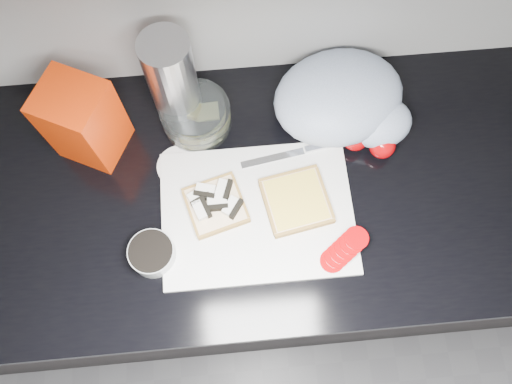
# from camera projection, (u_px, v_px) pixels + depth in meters

# --- Properties ---
(base_cabinet) EXTENTS (3.50, 0.60, 0.86)m
(base_cabinet) POSITION_uv_depth(u_px,v_px,m) (252.00, 241.00, 1.51)
(base_cabinet) COLOR black
(base_cabinet) RESTS_ON ground
(countertop) EXTENTS (3.50, 0.64, 0.04)m
(countertop) POSITION_uv_depth(u_px,v_px,m) (251.00, 189.00, 1.09)
(countertop) COLOR black
(countertop) RESTS_ON base_cabinet
(cutting_board) EXTENTS (0.40, 0.30, 0.01)m
(cutting_board) POSITION_uv_depth(u_px,v_px,m) (257.00, 213.00, 1.05)
(cutting_board) COLOR silver
(cutting_board) RESTS_ON countertop
(bread_left) EXTENTS (0.15, 0.15, 0.04)m
(bread_left) POSITION_uv_depth(u_px,v_px,m) (215.00, 204.00, 1.03)
(bread_left) COLOR beige
(bread_left) RESTS_ON cutting_board
(bread_right) EXTENTS (0.16, 0.16, 0.02)m
(bread_right) POSITION_uv_depth(u_px,v_px,m) (296.00, 201.00, 1.04)
(bread_right) COLOR beige
(bread_right) RESTS_ON cutting_board
(tomato_slices) EXTENTS (0.11, 0.10, 0.02)m
(tomato_slices) POSITION_uv_depth(u_px,v_px,m) (344.00, 250.00, 1.00)
(tomato_slices) COLOR #AC0307
(tomato_slices) RESTS_ON cutting_board
(knife) EXTENTS (0.21, 0.05, 0.01)m
(knife) POSITION_uv_depth(u_px,v_px,m) (300.00, 152.00, 1.09)
(knife) COLOR silver
(knife) RESTS_ON cutting_board
(seed_tub) EXTENTS (0.09, 0.09, 0.05)m
(seed_tub) POSITION_uv_depth(u_px,v_px,m) (152.00, 253.00, 1.00)
(seed_tub) COLOR #ADB2B3
(seed_tub) RESTS_ON countertop
(tub_lid) EXTENTS (0.13, 0.13, 0.01)m
(tub_lid) POSITION_uv_depth(u_px,v_px,m) (180.00, 166.00, 1.09)
(tub_lid) COLOR silver
(tub_lid) RESTS_ON countertop
(glass_bowl) EXTENTS (0.15, 0.15, 0.06)m
(glass_bowl) POSITION_uv_depth(u_px,v_px,m) (196.00, 116.00, 1.10)
(glass_bowl) COLOR silver
(glass_bowl) RESTS_ON countertop
(bread_bag) EXTENTS (0.17, 0.16, 0.20)m
(bread_bag) POSITION_uv_depth(u_px,v_px,m) (83.00, 121.00, 1.02)
(bread_bag) COLOR red
(bread_bag) RESTS_ON countertop
(steel_canister) EXTENTS (0.10, 0.10, 0.24)m
(steel_canister) POSITION_uv_depth(u_px,v_px,m) (173.00, 81.00, 1.02)
(steel_canister) COLOR silver
(steel_canister) RESTS_ON countertop
(grocery_bag) EXTENTS (0.33, 0.29, 0.13)m
(grocery_bag) POSITION_uv_depth(u_px,v_px,m) (344.00, 101.00, 1.08)
(grocery_bag) COLOR #ADBBD5
(grocery_bag) RESTS_ON countertop
(whole_tomatoes) EXTENTS (0.11, 0.08, 0.06)m
(whole_tomatoes) POSITION_uv_depth(u_px,v_px,m) (369.00, 142.00, 1.08)
(whole_tomatoes) COLOR #AC0307
(whole_tomatoes) RESTS_ON countertop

